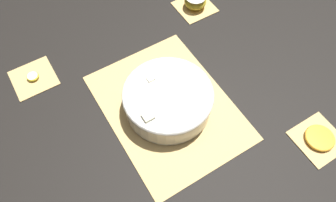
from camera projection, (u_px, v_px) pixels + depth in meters
The scene contains 9 objects.
ground_plane at pixel (168, 107), 0.96m from camera, with size 6.00×6.00×0.00m, color black.
bamboo_mat_center at pixel (168, 107), 0.95m from camera, with size 0.45×0.34×0.01m.
coaster_mat_near_left at pixel (34, 78), 1.01m from camera, with size 0.13×0.13×0.01m.
coaster_mat_far_left at pixel (195, 7), 1.17m from camera, with size 0.13×0.13×0.01m.
coaster_mat_far_right at pixel (319, 139), 0.90m from camera, with size 0.13×0.13×0.01m.
fruit_salad_bowl at pixel (168, 99), 0.92m from camera, with size 0.25×0.25×0.08m.
apple_half at pixel (195, 1), 1.15m from camera, with size 0.08×0.08×0.04m.
orange_slice_whole at pixel (320, 138), 0.89m from camera, with size 0.08×0.08×0.01m.
banana_coin_single at pixel (33, 76), 1.00m from camera, with size 0.04×0.04×0.01m.
Camera 1 is at (0.41, -0.25, 0.82)m, focal length 35.00 mm.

